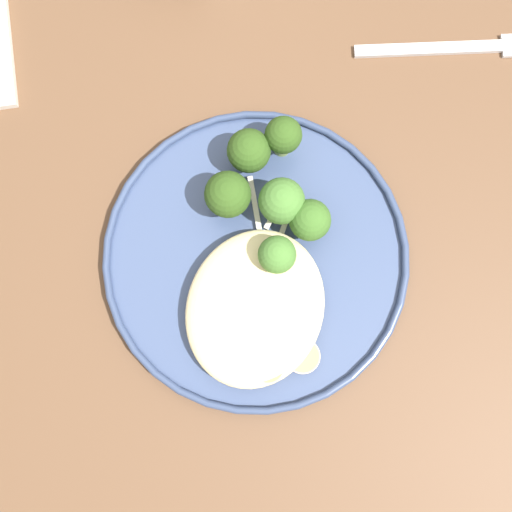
{
  "coord_description": "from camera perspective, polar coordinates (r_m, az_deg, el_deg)",
  "views": [
    {
      "loc": [
        -0.11,
        -0.04,
        1.32
      ],
      "look_at": [
        -0.02,
        -0.02,
        0.76
      ],
      "focal_mm": 42.54,
      "sensor_mm": 36.0,
      "label": 1
    }
  ],
  "objects": [
    {
      "name": "onion_sliver_long_sliver",
      "position": [
        0.58,
        2.05,
        4.72
      ],
      "size": [
        0.05,
        0.01,
        0.0
      ],
      "primitive_type": "cube",
      "rotation": [
        0.0,
        0.0,
        2.99
      ],
      "color": "silver",
      "rests_on": "dinner_plate"
    },
    {
      "name": "broccoli_floret_right_tilted",
      "position": [
        0.57,
        2.57,
        11.18
      ],
      "size": [
        0.03,
        0.03,
        0.06
      ],
      "color": "#89A356",
      "rests_on": "dinner_plate"
    },
    {
      "name": "wooden_dining_table",
      "position": [
        0.67,
        -0.71,
        1.11
      ],
      "size": [
        1.4,
        1.0,
        0.74
      ],
      "color": "brown",
      "rests_on": "ground"
    },
    {
      "name": "seared_scallop_large_seared",
      "position": [
        0.55,
        1.05,
        -10.18
      ],
      "size": [
        0.03,
        0.03,
        0.02
      ],
      "color": "#DBB77A",
      "rests_on": "dinner_plate"
    },
    {
      "name": "seared_scallop_front_small",
      "position": [
        0.56,
        -2.74,
        -7.25
      ],
      "size": [
        0.03,
        0.03,
        0.02
      ],
      "color": "beige",
      "rests_on": "dinner_plate"
    },
    {
      "name": "broccoli_floret_small_sprig",
      "position": [
        0.55,
        -2.67,
        5.77
      ],
      "size": [
        0.04,
        0.04,
        0.06
      ],
      "color": "#7A994C",
      "rests_on": "dinner_plate"
    },
    {
      "name": "noodle_bed",
      "position": [
        0.55,
        -0.09,
        -4.89
      ],
      "size": [
        0.15,
        0.12,
        0.03
      ],
      "color": "beige",
      "rests_on": "dinner_plate"
    },
    {
      "name": "onion_sliver_pale_crescent",
      "position": [
        0.58,
        0.23,
        4.74
      ],
      "size": [
        0.05,
        0.03,
        0.0
      ],
      "primitive_type": "cube",
      "rotation": [
        0.0,
        0.0,
        0.49
      ],
      "color": "silver",
      "rests_on": "dinner_plate"
    },
    {
      "name": "onion_sliver_short_strip",
      "position": [
        0.57,
        2.2,
        1.54
      ],
      "size": [
        0.04,
        0.01,
        0.0
      ],
      "primitive_type": "cube",
      "rotation": [
        0.0,
        0.0,
        6.25
      ],
      "color": "silver",
      "rests_on": "dinner_plate"
    },
    {
      "name": "broccoli_floret_beside_noodles",
      "position": [
        0.55,
        2.42,
        5.17
      ],
      "size": [
        0.04,
        0.04,
        0.06
      ],
      "color": "#89A356",
      "rests_on": "dinner_plate"
    },
    {
      "name": "ground",
      "position": [
        1.32,
        -0.36,
        -3.86
      ],
      "size": [
        6.0,
        6.0,
        0.0
      ],
      "primitive_type": "plane",
      "color": "#47423D"
    },
    {
      "name": "dinner_plate",
      "position": [
        0.58,
        0.0,
        -0.18
      ],
      "size": [
        0.29,
        0.29,
        0.02
      ],
      "color": "#38476B",
      "rests_on": "wooden_dining_table"
    },
    {
      "name": "broccoli_floret_front_edge",
      "position": [
        0.57,
        -0.68,
        9.84
      ],
      "size": [
        0.04,
        0.04,
        0.05
      ],
      "color": "#89A356",
      "rests_on": "dinner_plate"
    },
    {
      "name": "seared_scallop_right_edge",
      "position": [
        0.56,
        4.84,
        -6.02
      ],
      "size": [
        0.02,
        0.02,
        0.01
      ],
      "color": "#DBB77A",
      "rests_on": "dinner_plate"
    },
    {
      "name": "seared_scallop_tiny_bay",
      "position": [
        0.56,
        -2.41,
        -1.34
      ],
      "size": [
        0.02,
        0.02,
        0.01
      ],
      "color": "beige",
      "rests_on": "dinner_plate"
    },
    {
      "name": "seared_scallop_tilted_round",
      "position": [
        0.56,
        2.64,
        -2.49
      ],
      "size": [
        0.03,
        0.03,
        0.02
      ],
      "color": "#DBB77A",
      "rests_on": "dinner_plate"
    },
    {
      "name": "seared_scallop_on_noodles",
      "position": [
        0.56,
        4.39,
        -9.36
      ],
      "size": [
        0.03,
        0.03,
        0.01
      ],
      "color": "#E5C689",
      "rests_on": "dinner_plate"
    },
    {
      "name": "broccoli_floret_near_rim",
      "position": [
        0.55,
        5.08,
        3.36
      ],
      "size": [
        0.04,
        0.04,
        0.05
      ],
      "color": "#89A356",
      "rests_on": "dinner_plate"
    },
    {
      "name": "seared_scallop_left_edge",
      "position": [
        0.56,
        0.25,
        -5.39
      ],
      "size": [
        0.03,
        0.03,
        0.01
      ],
      "color": "#E5C689",
      "rests_on": "dinner_plate"
    },
    {
      "name": "dinner_fork",
      "position": [
        0.68,
        18.06,
        18.1
      ],
      "size": [
        0.08,
        0.18,
        0.0
      ],
      "color": "silver",
      "rests_on": "wooden_dining_table"
    },
    {
      "name": "broccoli_floret_tall_stalk",
      "position": [
        0.54,
        1.98,
        0.1
      ],
      "size": [
        0.03,
        0.03,
        0.06
      ],
      "color": "#89A356",
      "rests_on": "dinner_plate"
    }
  ]
}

